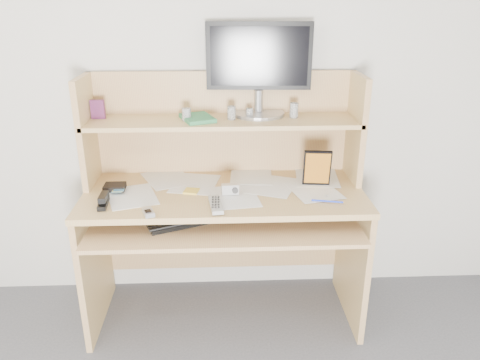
{
  "coord_description": "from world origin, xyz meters",
  "views": [
    {
      "loc": [
        -0.01,
        -0.68,
        1.67
      ],
      "look_at": [
        0.08,
        1.43,
        0.83
      ],
      "focal_mm": 35.0,
      "sensor_mm": 36.0,
      "label": 1
    }
  ],
  "objects_px": {
    "desk": "(224,195)",
    "game_case": "(317,168)",
    "tv_remote": "(216,205)",
    "keyboard": "(189,219)",
    "monitor": "(259,66)"
  },
  "relations": [
    {
      "from": "tv_remote",
      "to": "monitor",
      "type": "relative_size",
      "value": 0.34
    },
    {
      "from": "desk",
      "to": "tv_remote",
      "type": "relative_size",
      "value": 7.55
    },
    {
      "from": "desk",
      "to": "game_case",
      "type": "bearing_deg",
      "value": -5.91
    },
    {
      "from": "keyboard",
      "to": "monitor",
      "type": "height_order",
      "value": "monitor"
    },
    {
      "from": "desk",
      "to": "tv_remote",
      "type": "xyz_separation_m",
      "value": [
        -0.04,
        -0.28,
        0.07
      ]
    },
    {
      "from": "keyboard",
      "to": "tv_remote",
      "type": "relative_size",
      "value": 2.3
    },
    {
      "from": "keyboard",
      "to": "game_case",
      "type": "bearing_deg",
      "value": -8.34
    },
    {
      "from": "desk",
      "to": "monitor",
      "type": "bearing_deg",
      "value": 42.53
    },
    {
      "from": "game_case",
      "to": "monitor",
      "type": "xyz_separation_m",
      "value": [
        -0.28,
        0.22,
        0.48
      ]
    },
    {
      "from": "desk",
      "to": "monitor",
      "type": "xyz_separation_m",
      "value": [
        0.19,
        0.17,
        0.63
      ]
    },
    {
      "from": "game_case",
      "to": "monitor",
      "type": "relative_size",
      "value": 0.36
    },
    {
      "from": "tv_remote",
      "to": "monitor",
      "type": "xyz_separation_m",
      "value": [
        0.23,
        0.45,
        0.56
      ]
    },
    {
      "from": "desk",
      "to": "game_case",
      "type": "distance_m",
      "value": 0.5
    },
    {
      "from": "game_case",
      "to": "tv_remote",
      "type": "bearing_deg",
      "value": -149.61
    },
    {
      "from": "desk",
      "to": "keyboard",
      "type": "height_order",
      "value": "desk"
    }
  ]
}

